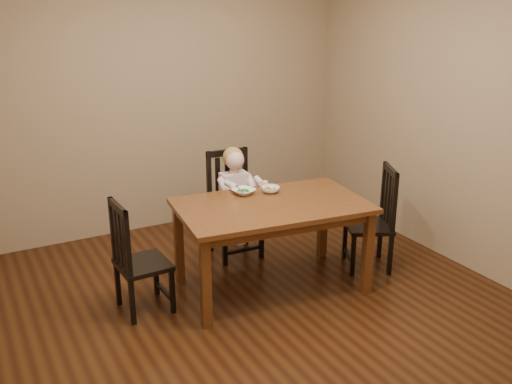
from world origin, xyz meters
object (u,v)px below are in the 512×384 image
toddler (235,193)px  bowl_peas (244,192)px  dining_table (272,213)px  bowl_veg (270,189)px  chair_right (374,220)px  chair_left (137,260)px  chair_child (233,206)px

toddler → bowl_peas: 0.46m
dining_table → bowl_veg: (0.13, 0.24, 0.11)m
chair_right → bowl_peas: size_ratio=5.11×
bowl_peas → bowl_veg: bearing=-16.6°
chair_left → bowl_veg: (1.21, 0.07, 0.35)m
chair_left → toddler: chair_left is taller
chair_child → chair_right: 1.30m
chair_child → chair_left: bearing=30.9°
toddler → bowl_veg: size_ratio=3.56×
chair_right → toddler: bearing=75.7°
chair_right → toddler: chair_right is taller
chair_child → chair_left: (-1.12, -0.60, -0.04)m
toddler → bowl_veg: bearing=103.9°
dining_table → bowl_veg: size_ratio=10.11×
bowl_veg → chair_right: bearing=-20.5°
bowl_peas → bowl_veg: size_ratio=1.15×
chair_left → chair_right: (2.09, -0.26, 0.01)m
chair_left → bowl_peas: (0.99, 0.14, 0.34)m
chair_left → toddler: (1.12, 0.55, 0.19)m
chair_child → bowl_peas: size_ratio=5.42×
chair_child → bowl_peas: chair_child is taller
dining_table → bowl_peas: size_ratio=8.79×
dining_table → bowl_peas: (-0.09, 0.31, 0.11)m
dining_table → chair_left: chair_left is taller
bowl_peas → chair_child: bearing=74.9°
bowl_veg → toddler: bearing=101.3°
chair_child → chair_right: (0.97, -0.86, -0.03)m
dining_table → bowl_peas: bowl_peas is taller
bowl_veg → chair_left: bearing=-176.6°
chair_right → bowl_veg: 0.99m
chair_child → chair_right: size_ratio=1.06×
dining_table → chair_child: (0.03, 0.77, -0.19)m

